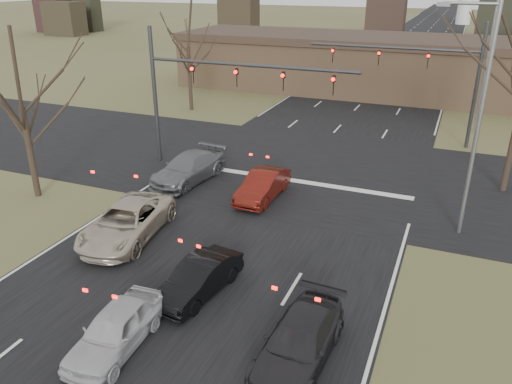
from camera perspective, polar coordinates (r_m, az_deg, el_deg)
ground at (r=17.74m, az=-10.22°, el=-13.51°), size 360.00×360.00×0.00m
road_main at (r=72.92m, az=16.31°, el=14.32°), size 14.00×300.00×0.02m
road_cross at (r=29.83m, az=5.13°, el=2.71°), size 200.00×14.00×0.02m
building at (r=50.68m, az=15.66°, el=13.73°), size 42.40×10.40×5.30m
mast_arm_near at (r=28.61m, az=-6.02°, el=12.33°), size 12.12×0.24×8.00m
mast_arm_far at (r=35.18m, az=19.49°, el=13.16°), size 11.12×0.24×8.00m
streetlight_right_near at (r=22.26m, az=23.87°, el=8.59°), size 2.34×0.25×10.00m
streetlight_right_far at (r=39.02m, az=24.78°, el=14.13°), size 2.34×0.25×10.00m
tree_left_near at (r=26.73m, az=-25.92°, el=12.64°), size 5.10×5.10×8.50m
tree_left_far at (r=42.46m, az=-7.92°, el=18.98°), size 5.70×5.70×9.50m
car_silver_suv at (r=22.35m, az=-14.55°, el=-3.32°), size 3.26×5.81×1.53m
car_white_sedan at (r=16.32m, az=-15.79°, el=-14.89°), size 1.82×4.04×1.34m
car_black_hatch at (r=18.17m, az=-6.53°, el=-9.77°), size 1.89×4.07×1.29m
car_charcoal_sedan at (r=15.39m, az=4.93°, el=-16.70°), size 2.06×4.64×1.32m
car_grey_ahead at (r=27.88m, az=-7.74°, el=2.71°), size 2.77×5.48×1.52m
car_red_ahead at (r=25.46m, az=0.78°, el=0.73°), size 1.60×4.31×1.41m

